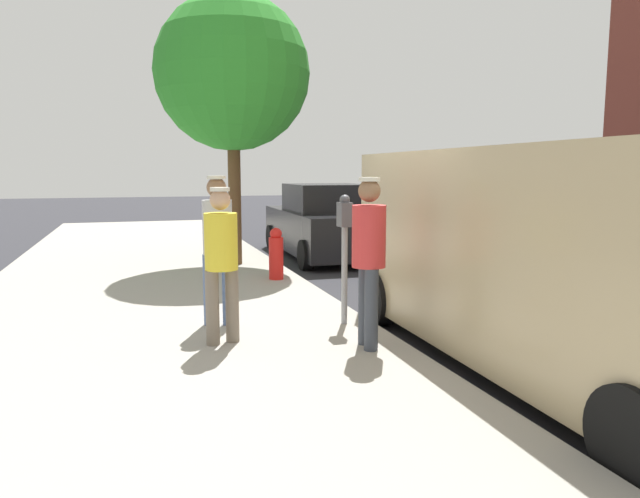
{
  "coord_description": "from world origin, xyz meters",
  "views": [
    {
      "loc": [
        3.68,
        5.9,
        1.94
      ],
      "look_at": [
        1.65,
        -0.5,
        1.05
      ],
      "focal_mm": 33.11,
      "sensor_mm": 36.0,
      "label": 1
    }
  ],
  "objects_px": {
    "pedestrian_in_yellow": "(221,256)",
    "parked_sedan_behind": "(325,224)",
    "pedestrian_in_red": "(369,251)",
    "pedestrian_in_gray": "(218,240)",
    "fire_hydrant": "(276,254)",
    "parked_van": "(553,253)",
    "street_tree": "(232,73)",
    "parking_meter_near": "(345,237)"
  },
  "relations": [
    {
      "from": "parked_van",
      "to": "fire_hydrant",
      "type": "bearing_deg",
      "value": -71.45
    },
    {
      "from": "pedestrian_in_gray",
      "to": "street_tree",
      "type": "xyz_separation_m",
      "value": [
        -0.94,
        -4.46,
        2.59
      ]
    },
    {
      "from": "parked_sedan_behind",
      "to": "pedestrian_in_yellow",
      "type": "bearing_deg",
      "value": 63.63
    },
    {
      "from": "parked_van",
      "to": "parked_sedan_behind",
      "type": "xyz_separation_m",
      "value": [
        -0.27,
        -7.93,
        -0.41
      ]
    },
    {
      "from": "parking_meter_near",
      "to": "parked_van",
      "type": "bearing_deg",
      "value": 131.0
    },
    {
      "from": "pedestrian_in_gray",
      "to": "fire_hydrant",
      "type": "bearing_deg",
      "value": -116.35
    },
    {
      "from": "parked_sedan_behind",
      "to": "parking_meter_near",
      "type": "bearing_deg",
      "value": 74.04
    },
    {
      "from": "pedestrian_in_gray",
      "to": "parked_sedan_behind",
      "type": "distance_m",
      "value": 6.64
    },
    {
      "from": "pedestrian_in_yellow",
      "to": "parked_van",
      "type": "bearing_deg",
      "value": 155.57
    },
    {
      "from": "street_tree",
      "to": "pedestrian_in_gray",
      "type": "bearing_deg",
      "value": 78.08
    },
    {
      "from": "parked_sedan_behind",
      "to": "fire_hydrant",
      "type": "xyz_separation_m",
      "value": [
        1.87,
        3.16,
        -0.18
      ]
    },
    {
      "from": "pedestrian_in_yellow",
      "to": "pedestrian_in_gray",
      "type": "xyz_separation_m",
      "value": [
        -0.07,
        -0.76,
        0.07
      ]
    },
    {
      "from": "pedestrian_in_red",
      "to": "street_tree",
      "type": "xyz_separation_m",
      "value": [
        0.38,
        -5.81,
        2.6
      ]
    },
    {
      "from": "pedestrian_in_red",
      "to": "pedestrian_in_gray",
      "type": "height_order",
      "value": "pedestrian_in_gray"
    },
    {
      "from": "street_tree",
      "to": "fire_hydrant",
      "type": "xyz_separation_m",
      "value": [
        -0.37,
        1.81,
        -3.17
      ]
    },
    {
      "from": "fire_hydrant",
      "to": "pedestrian_in_red",
      "type": "bearing_deg",
      "value": 90.12
    },
    {
      "from": "pedestrian_in_yellow",
      "to": "parked_sedan_behind",
      "type": "bearing_deg",
      "value": -116.37
    },
    {
      "from": "pedestrian_in_yellow",
      "to": "parked_sedan_behind",
      "type": "distance_m",
      "value": 7.34
    },
    {
      "from": "pedestrian_in_yellow",
      "to": "fire_hydrant",
      "type": "distance_m",
      "value": 3.72
    },
    {
      "from": "pedestrian_in_yellow",
      "to": "fire_hydrant",
      "type": "xyz_separation_m",
      "value": [
        -1.38,
        -3.41,
        -0.51
      ]
    },
    {
      "from": "pedestrian_in_yellow",
      "to": "pedestrian_in_gray",
      "type": "distance_m",
      "value": 0.77
    },
    {
      "from": "pedestrian_in_gray",
      "to": "parked_van",
      "type": "distance_m",
      "value": 3.6
    },
    {
      "from": "parking_meter_near",
      "to": "fire_hydrant",
      "type": "xyz_separation_m",
      "value": [
        0.1,
        -3.04,
        -0.61
      ]
    },
    {
      "from": "pedestrian_in_gray",
      "to": "parked_van",
      "type": "height_order",
      "value": "parked_van"
    },
    {
      "from": "pedestrian_in_red",
      "to": "pedestrian_in_yellow",
      "type": "bearing_deg",
      "value": -22.99
    },
    {
      "from": "pedestrian_in_red",
      "to": "street_tree",
      "type": "height_order",
      "value": "street_tree"
    },
    {
      "from": "pedestrian_in_yellow",
      "to": "parked_van",
      "type": "xyz_separation_m",
      "value": [
        -2.98,
        1.36,
        0.08
      ]
    },
    {
      "from": "parked_van",
      "to": "street_tree",
      "type": "height_order",
      "value": "street_tree"
    },
    {
      "from": "pedestrian_in_red",
      "to": "fire_hydrant",
      "type": "bearing_deg",
      "value": -89.88
    },
    {
      "from": "pedestrian_in_red",
      "to": "pedestrian_in_gray",
      "type": "relative_size",
      "value": 1.0
    },
    {
      "from": "pedestrian_in_yellow",
      "to": "parked_sedan_behind",
      "type": "relative_size",
      "value": 0.37
    },
    {
      "from": "pedestrian_in_red",
      "to": "street_tree",
      "type": "distance_m",
      "value": 6.38
    },
    {
      "from": "pedestrian_in_red",
      "to": "parked_sedan_behind",
      "type": "xyz_separation_m",
      "value": [
        -1.87,
        -7.16,
        -0.39
      ]
    },
    {
      "from": "pedestrian_in_red",
      "to": "parked_van",
      "type": "distance_m",
      "value": 1.77
    },
    {
      "from": "pedestrian_in_yellow",
      "to": "fire_hydrant",
      "type": "bearing_deg",
      "value": -112.06
    },
    {
      "from": "pedestrian_in_yellow",
      "to": "parked_van",
      "type": "relative_size",
      "value": 0.31
    },
    {
      "from": "parking_meter_near",
      "to": "pedestrian_in_red",
      "type": "distance_m",
      "value": 0.97
    },
    {
      "from": "parked_van",
      "to": "pedestrian_in_gray",
      "type": "bearing_deg",
      "value": -35.96
    },
    {
      "from": "pedestrian_in_yellow",
      "to": "parked_van",
      "type": "distance_m",
      "value": 3.28
    },
    {
      "from": "pedestrian_in_red",
      "to": "pedestrian_in_gray",
      "type": "xyz_separation_m",
      "value": [
        1.32,
        -1.35,
        0.01
      ]
    },
    {
      "from": "pedestrian_in_gray",
      "to": "street_tree",
      "type": "relative_size",
      "value": 0.34
    },
    {
      "from": "pedestrian_in_yellow",
      "to": "street_tree",
      "type": "relative_size",
      "value": 0.32
    }
  ]
}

